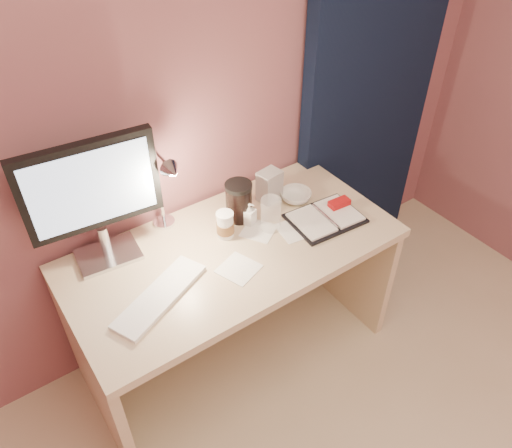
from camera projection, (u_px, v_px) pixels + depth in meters
room at (359, 75)px, 2.44m from camera, size 3.50×3.50×3.50m
desk at (226, 274)px, 2.28m from camera, size 1.40×0.70×0.73m
monitor at (92, 193)px, 1.84m from camera, size 0.51×0.20×0.54m
keyboard at (160, 296)px, 1.87m from camera, size 0.44×0.29×0.02m
planner at (326, 216)px, 2.22m from camera, size 0.33×0.26×0.05m
paper_a at (239, 269)px, 1.99m from camera, size 0.18×0.18×0.00m
paper_b at (295, 230)px, 2.17m from camera, size 0.16×0.16×0.00m
paper_c at (259, 231)px, 2.16m from camera, size 0.18×0.18×0.00m
coffee_cup at (225, 225)px, 2.10m from camera, size 0.08×0.08×0.12m
clear_cup at (271, 214)px, 2.13m from camera, size 0.09×0.09×0.15m
bowl at (296, 196)px, 2.32m from camera, size 0.15×0.15×0.05m
lotion_bottle at (249, 213)px, 2.17m from camera, size 0.07×0.07×0.11m
dark_jar at (239, 203)px, 2.18m from camera, size 0.12×0.12×0.16m
product_box at (269, 186)px, 2.29m from camera, size 0.11×0.10×0.15m
desk_lamp at (169, 188)px, 1.98m from camera, size 0.09×0.25×0.41m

